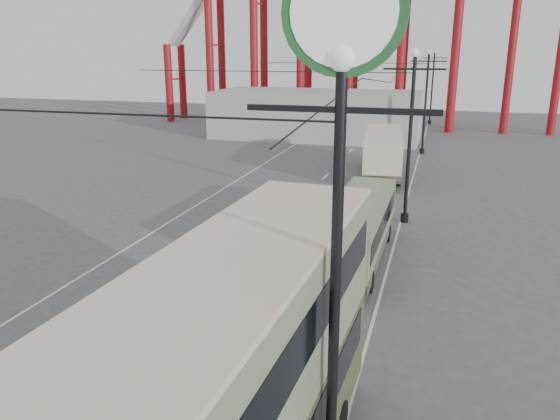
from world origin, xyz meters
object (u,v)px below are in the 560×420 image
(single_decker_green, at_px, (359,227))
(pedestrian, at_px, (198,285))
(single_decker_cream, at_px, (383,151))
(double_decker_bus, at_px, (239,384))
(lamp_post_near, at_px, (340,137))

(single_decker_green, distance_m, pedestrian, 8.17)
(single_decker_green, bearing_deg, pedestrian, -126.66)
(single_decker_green, bearing_deg, single_decker_cream, 93.39)
(single_decker_green, xyz_separation_m, pedestrian, (-4.91, -6.49, -0.64))
(double_decker_bus, relative_size, single_decker_green, 1.11)
(single_decker_green, relative_size, pedestrian, 5.28)
(single_decker_green, bearing_deg, lamp_post_near, -83.14)
(single_decker_cream, bearing_deg, single_decker_green, -92.96)
(double_decker_bus, bearing_deg, pedestrian, 122.01)
(single_decker_cream, bearing_deg, pedestrian, -105.04)
(double_decker_bus, bearing_deg, single_decker_cream, 94.05)
(double_decker_bus, bearing_deg, lamp_post_near, 23.83)
(lamp_post_near, height_order, single_decker_cream, lamp_post_near)
(single_decker_cream, bearing_deg, double_decker_bus, -94.30)
(single_decker_green, relative_size, single_decker_cream, 0.92)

